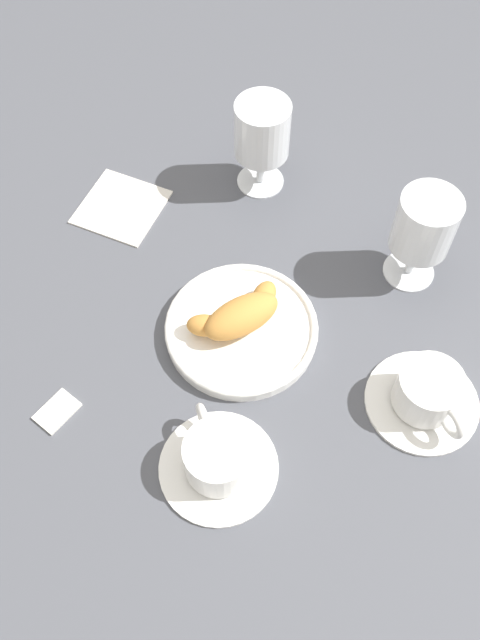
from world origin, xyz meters
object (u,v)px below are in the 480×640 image
juice_glass_right (424,228)px  sugar_packet (57,411)px  pastry_plate (240,328)px  folded_napkin (121,206)px  coffee_cup_near (427,394)px  coffee_cup_far (218,459)px  juice_glass_left (262,134)px  croissant_large (239,314)px

juice_glass_right → sugar_packet: 0.49m
pastry_plate → juice_glass_right: 0.26m
juice_glass_right → sugar_packet: size_ratio=2.80×
folded_napkin → pastry_plate: bearing=-95.1°
coffee_cup_near → juice_glass_right: 0.20m
coffee_cup_far → folded_napkin: (0.17, 0.37, -0.02)m
pastry_plate → folded_napkin: (0.02, 0.27, -0.01)m
coffee_cup_near → juice_glass_right: bearing=43.0°
coffee_cup_far → pastry_plate: bearing=37.6°
coffee_cup_far → juice_glass_left: 0.44m
sugar_packet → juice_glass_right: bearing=-26.7°
croissant_large → juice_glass_left: bearing=38.4°
croissant_large → juice_glass_right: bearing=-22.6°
coffee_cup_far → juice_glass_left: size_ratio=0.97×
coffee_cup_near → juice_glass_right: size_ratio=0.97×
juice_glass_left → folded_napkin: bearing=149.6°
juice_glass_right → sugar_packet: bearing=160.2°
juice_glass_left → juice_glass_right: same height
croissant_large → pastry_plate: bearing=-104.0°
pastry_plate → coffee_cup_near: size_ratio=1.41×
coffee_cup_far → folded_napkin: bearing=66.1°
folded_napkin → juice_glass_left: bearing=-30.4°
juice_glass_right → sugar_packet: (-0.46, 0.16, -0.09)m
juice_glass_left → folded_napkin: juice_glass_left is taller
juice_glass_left → croissant_large: bearing=-141.6°
coffee_cup_far → sugar_packet: (-0.09, 0.18, -0.02)m
pastry_plate → juice_glass_left: bearing=38.8°
coffee_cup_near → sugar_packet: size_ratio=2.72×
croissant_large → coffee_cup_near: size_ratio=0.98×
folded_napkin → juice_glass_right: bearing=-60.3°
folded_napkin → croissant_large: bearing=-95.0°
coffee_cup_near → coffee_cup_far: size_ratio=1.00×
juice_glass_left → folded_napkin: 0.22m
pastry_plate → juice_glass_left: 0.27m
pastry_plate → juice_glass_left: (0.20, 0.16, 0.08)m
croissant_large → coffee_cup_far: 0.18m
croissant_large → sugar_packet: 0.25m
coffee_cup_near → folded_napkin: bearing=97.2°
pastry_plate → coffee_cup_near: bearing=-69.0°
pastry_plate → sugar_packet: 0.24m
juice_glass_right → coffee_cup_near: bearing=-137.0°
croissant_large → folded_napkin: bearing=85.0°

